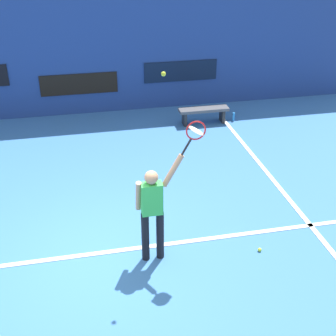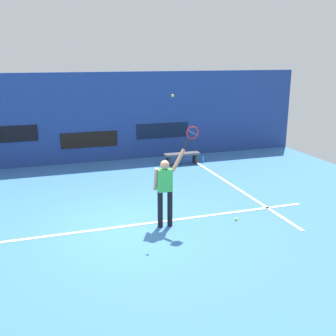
{
  "view_description": "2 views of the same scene",
  "coord_description": "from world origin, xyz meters",
  "px_view_note": "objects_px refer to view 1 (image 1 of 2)",
  "views": [
    {
      "loc": [
        -0.13,
        -6.26,
        5.11
      ],
      "look_at": [
        1.26,
        0.29,
        1.45
      ],
      "focal_mm": 49.09,
      "sensor_mm": 36.0,
      "label": 1
    },
    {
      "loc": [
        -1.91,
        -8.98,
        4.06
      ],
      "look_at": [
        0.98,
        -0.15,
        1.48
      ],
      "focal_mm": 43.19,
      "sensor_mm": 36.0,
      "label": 2
    }
  ],
  "objects_px": {
    "tennis_player": "(152,208)",
    "spare_ball": "(260,250)",
    "tennis_racket": "(195,132)",
    "court_bench": "(204,112)",
    "tennis_ball": "(163,74)",
    "water_bottle": "(233,117)"
  },
  "relations": [
    {
      "from": "tennis_player",
      "to": "spare_ball",
      "type": "distance_m",
      "value": 2.1
    },
    {
      "from": "tennis_racket",
      "to": "court_bench",
      "type": "height_order",
      "value": "tennis_racket"
    },
    {
      "from": "spare_ball",
      "to": "court_bench",
      "type": "bearing_deg",
      "value": 84.1
    },
    {
      "from": "tennis_ball",
      "to": "spare_ball",
      "type": "relative_size",
      "value": 1.0
    },
    {
      "from": "tennis_player",
      "to": "tennis_racket",
      "type": "height_order",
      "value": "tennis_racket"
    },
    {
      "from": "court_bench",
      "to": "water_bottle",
      "type": "relative_size",
      "value": 5.83
    },
    {
      "from": "court_bench",
      "to": "water_bottle",
      "type": "xyz_separation_m",
      "value": [
        0.89,
        0.0,
        -0.22
      ]
    },
    {
      "from": "tennis_ball",
      "to": "water_bottle",
      "type": "distance_m",
      "value": 6.95
    },
    {
      "from": "tennis_racket",
      "to": "spare_ball",
      "type": "xyz_separation_m",
      "value": [
        1.17,
        -0.22,
        -2.24
      ]
    },
    {
      "from": "tennis_player",
      "to": "spare_ball",
      "type": "bearing_deg",
      "value": -6.93
    },
    {
      "from": "tennis_player",
      "to": "court_bench",
      "type": "relative_size",
      "value": 1.39
    },
    {
      "from": "water_bottle",
      "to": "tennis_ball",
      "type": "bearing_deg",
      "value": -120.0
    },
    {
      "from": "tennis_ball",
      "to": "spare_ball",
      "type": "bearing_deg",
      "value": -9.83
    },
    {
      "from": "tennis_player",
      "to": "court_bench",
      "type": "distance_m",
      "value": 6.01
    },
    {
      "from": "tennis_racket",
      "to": "court_bench",
      "type": "relative_size",
      "value": 0.44
    },
    {
      "from": "water_bottle",
      "to": "court_bench",
      "type": "bearing_deg",
      "value": 180.0
    },
    {
      "from": "tennis_ball",
      "to": "court_bench",
      "type": "relative_size",
      "value": 0.05
    },
    {
      "from": "tennis_ball",
      "to": "water_bottle",
      "type": "bearing_deg",
      "value": 60.0
    },
    {
      "from": "water_bottle",
      "to": "spare_ball",
      "type": "distance_m",
      "value": 5.87
    },
    {
      "from": "tennis_player",
      "to": "tennis_ball",
      "type": "distance_m",
      "value": 2.19
    },
    {
      "from": "tennis_racket",
      "to": "water_bottle",
      "type": "distance_m",
      "value": 6.45
    },
    {
      "from": "tennis_racket",
      "to": "spare_ball",
      "type": "distance_m",
      "value": 2.54
    }
  ]
}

